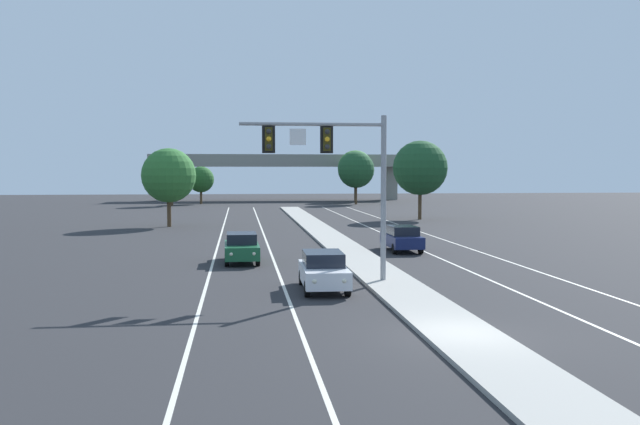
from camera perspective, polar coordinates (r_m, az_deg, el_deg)
The scene contains 17 objects.
ground_plane at distance 21.60m, azimuth 11.43°, elevation -9.89°, with size 260.00×260.00×0.00m, color #28282B.
median_island at distance 38.85m, azimuth 3.20°, elevation -3.79°, with size 2.40×110.00×0.15m, color #9E9B93.
lane_stripe_oncoming_center at distance 45.29m, azimuth -4.19°, elevation -2.86°, with size 0.14×100.00×0.01m, color silver.
lane_stripe_receding_center at distance 46.63m, azimuth 7.44°, elevation -2.70°, with size 0.14×100.00×0.01m, color silver.
edge_stripe_left at distance 45.27m, azimuth -8.38°, elevation -2.89°, with size 0.14×100.00×0.01m, color silver.
edge_stripe_right at distance 47.53m, azimuth 11.31°, elevation -2.62°, with size 0.14×100.00×0.01m, color silver.
overhead_signal_mast at distance 30.37m, azimuth 1.50°, elevation 4.07°, with size 6.38×0.44×7.20m.
car_oncoming_white at distance 29.12m, azimuth 0.28°, elevation -4.73°, with size 1.88×4.49×1.58m.
car_oncoming_green at distance 38.08m, azimuth -6.40°, elevation -2.83°, with size 1.89×4.50×1.58m.
car_receding_navy at distance 43.32m, azimuth 6.68°, elevation -2.07°, with size 1.84×4.48×1.58m.
overpass_bridge at distance 117.74m, azimuth -3.38°, elevation 3.82°, with size 42.40×6.40×7.65m.
tree_far_left_c at distance 105.58m, azimuth -9.67°, elevation 2.67°, with size 3.88×3.88×5.61m.
tree_far_right_a at distance 71.80m, azimuth 8.15°, elevation 3.61°, with size 5.54×5.54×8.01m.
tree_far_right_b at distance 111.73m, azimuth 2.89°, elevation 3.63°, with size 5.68×5.68×8.21m.
tree_far_right_c at distance 103.43m, azimuth 2.95°, elevation 3.50°, with size 5.40×5.40×7.81m.
tree_far_left_a at distance 63.20m, azimuth -12.22°, elevation 2.97°, with size 4.80×4.80×6.95m.
tree_far_left_b at distance 100.61m, azimuth -11.98°, elevation 2.86°, with size 4.34×4.34×6.27m.
Camera 1 is at (-6.54, -19.98, 4.95)m, focal length 39.32 mm.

